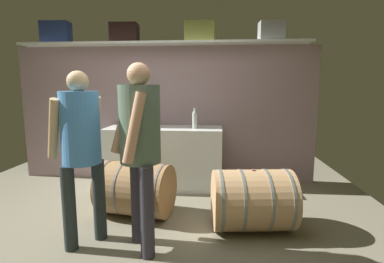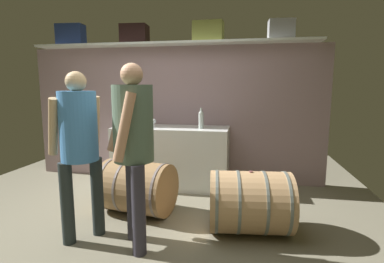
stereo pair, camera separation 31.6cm
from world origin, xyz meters
The scene contains 16 objects.
ground_plane centered at (0.00, 0.51, -0.01)m, with size 5.81×7.26×0.02m, color gray.
back_wall_panel centered at (0.00, 2.03, 1.04)m, with size 4.61×0.10×2.08m, color gray.
high_shelf_board centered at (0.00, 1.88, 2.10)m, with size 4.24×0.40×0.03m, color silver.
toolcase_navy centered at (-1.61, 1.88, 2.27)m, with size 0.41×0.21×0.32m, color navy.
toolcase_black centered at (-0.56, 1.88, 2.25)m, with size 0.39×0.28×0.28m, color black.
toolcase_olive centered at (0.55, 1.88, 2.26)m, with size 0.43×0.23×0.29m, color olive.
toolcase_grey centered at (1.57, 1.88, 2.25)m, with size 0.34×0.23×0.27m, color gray.
work_cabinet centered at (0.05, 1.66, 0.44)m, with size 1.68×0.63×0.89m, color white.
wine_bottle_amber centered at (-0.54, 1.52, 1.02)m, with size 0.07×0.07×0.29m.
wine_bottle_clear centered at (0.50, 1.59, 1.02)m, with size 0.07×0.07×0.29m.
wine_glass centered at (-0.20, 1.58, 0.97)m, with size 0.07×0.07×0.13m.
wine_barrel_near centered at (-0.11, 0.66, 0.31)m, with size 0.89×0.74×0.62m.
wine_barrel_far centered at (1.18, 0.40, 0.32)m, with size 0.87×0.71×0.64m.
tasting_cup centered at (-0.13, 0.66, 0.64)m, with size 0.07×0.07×0.04m, color red.
winemaker_pouring centered at (0.14, -0.06, 1.03)m, with size 0.49×0.54×1.67m.
visitor_tasting centered at (-0.42, -0.01, 0.99)m, with size 0.49×0.49×1.61m.
Camera 1 is at (0.80, -2.53, 1.47)m, focal length 27.59 mm.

